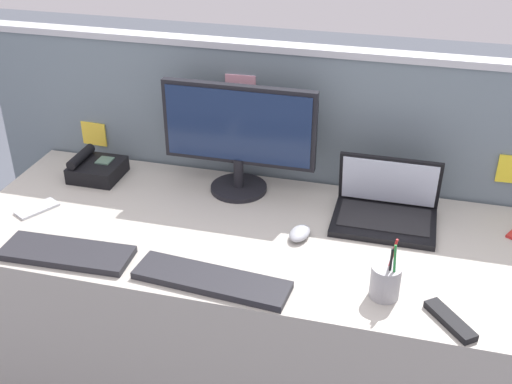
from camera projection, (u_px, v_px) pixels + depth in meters
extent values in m
cube|color=#ADA89E|center=(252.00, 317.00, 2.26)|extent=(1.90, 0.76, 0.72)
cube|color=slate|center=(280.00, 201.00, 2.49)|extent=(2.31, 0.06, 1.19)
cube|color=#B7BAC1|center=(283.00, 48.00, 2.19)|extent=(2.31, 0.07, 0.02)
cube|color=yellow|center=(94.00, 134.00, 2.53)|extent=(0.10, 0.01, 0.09)
cube|color=pink|center=(241.00, 89.00, 2.27)|extent=(0.11, 0.01, 0.10)
cylinder|color=black|center=(239.00, 188.00, 2.32)|extent=(0.20, 0.20, 0.02)
cylinder|color=black|center=(239.00, 173.00, 2.29)|extent=(0.04, 0.04, 0.11)
cube|color=black|center=(239.00, 125.00, 2.21)|extent=(0.54, 0.03, 0.29)
cube|color=#19284C|center=(238.00, 126.00, 2.20)|extent=(0.51, 0.01, 0.26)
cube|color=black|center=(384.00, 222.00, 2.11)|extent=(0.34, 0.24, 0.02)
cube|color=black|center=(384.00, 218.00, 2.12)|extent=(0.30, 0.17, 0.00)
cube|color=black|center=(389.00, 180.00, 2.15)|extent=(0.34, 0.05, 0.19)
cube|color=silver|center=(389.00, 182.00, 2.14)|extent=(0.31, 0.04, 0.17)
cube|color=black|center=(98.00, 170.00, 2.40)|extent=(0.18, 0.17, 0.06)
cube|color=#4C6B5B|center=(105.00, 161.00, 2.39)|extent=(0.05, 0.06, 0.01)
cylinder|color=black|center=(81.00, 157.00, 2.39)|extent=(0.04, 0.16, 0.04)
cube|color=#232328|center=(67.00, 253.00, 1.96)|extent=(0.41, 0.15, 0.02)
cube|color=#232328|center=(211.00, 280.00, 1.84)|extent=(0.47, 0.16, 0.02)
ellipsoid|color=#9EA0A8|center=(300.00, 233.00, 2.04)|extent=(0.08, 0.11, 0.03)
cylinder|color=#99999E|center=(385.00, 282.00, 1.77)|extent=(0.08, 0.08, 0.10)
cylinder|color=black|center=(390.00, 269.00, 1.73)|extent=(0.01, 0.01, 0.13)
cylinder|color=#238438|center=(394.00, 268.00, 1.72)|extent=(0.02, 0.02, 0.14)
cylinder|color=red|center=(391.00, 261.00, 1.75)|extent=(0.03, 0.01, 0.15)
cube|color=#B7BAC1|center=(37.00, 209.00, 2.20)|extent=(0.13, 0.15, 0.01)
cube|color=black|center=(450.00, 320.00, 1.69)|extent=(0.14, 0.16, 0.02)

